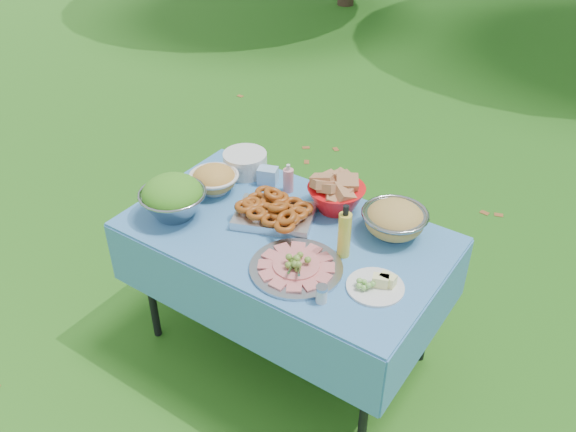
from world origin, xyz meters
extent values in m
plane|color=#0E3E0B|center=(0.00, 0.00, 0.00)|extent=(80.00, 80.00, 0.00)
cube|color=#72B7DC|center=(0.00, 0.00, 0.38)|extent=(1.46, 0.86, 0.76)
cylinder|color=silver|center=(-0.47, 0.31, 0.82)|extent=(0.28, 0.28, 0.11)
cube|color=#8CB3DC|center=(-0.30, 0.28, 0.81)|extent=(0.12, 0.10, 0.09)
cylinder|color=pink|center=(-0.18, 0.28, 0.84)|extent=(0.05, 0.05, 0.15)
cube|color=silver|center=(-0.09, 0.04, 0.80)|extent=(0.43, 0.37, 0.08)
cylinder|color=#A4A4AB|center=(0.19, -0.20, 0.81)|extent=(0.51, 0.51, 0.09)
cylinder|color=gold|center=(0.30, 0.00, 0.89)|extent=(0.06, 0.06, 0.26)
cylinder|color=silver|center=(0.52, -0.12, 0.79)|extent=(0.24, 0.24, 0.06)
cylinder|color=silver|center=(0.38, -0.31, 0.80)|extent=(0.06, 0.06, 0.08)
camera|label=1|loc=(1.27, -1.84, 2.43)|focal=38.00mm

